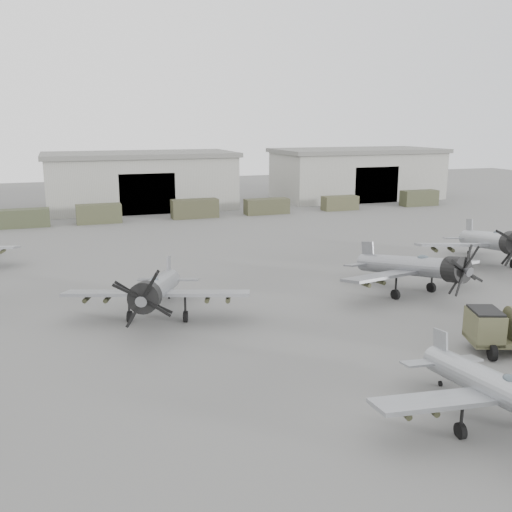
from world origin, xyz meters
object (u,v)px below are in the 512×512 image
(aircraft_mid_1, at_px, (156,290))
(aircraft_mid_2, at_px, (417,267))
(aircraft_near_1, at_px, (501,391))
(aircraft_mid_3, at_px, (494,242))

(aircraft_mid_1, height_order, aircraft_mid_2, aircraft_mid_2)
(aircraft_mid_1, xyz_separation_m, aircraft_mid_2, (20.01, -0.55, 0.02))
(aircraft_near_1, bearing_deg, aircraft_mid_3, 56.55)
(aircraft_near_1, xyz_separation_m, aircraft_mid_1, (-11.53, 19.09, 0.24))
(aircraft_near_1, relative_size, aircraft_mid_1, 0.91)
(aircraft_mid_2, bearing_deg, aircraft_mid_3, 12.59)
(aircraft_near_1, height_order, aircraft_mid_2, aircraft_mid_2)
(aircraft_near_1, bearing_deg, aircraft_mid_1, 128.30)
(aircraft_mid_1, distance_m, aircraft_mid_3, 32.10)
(aircraft_mid_1, distance_m, aircraft_mid_2, 20.02)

